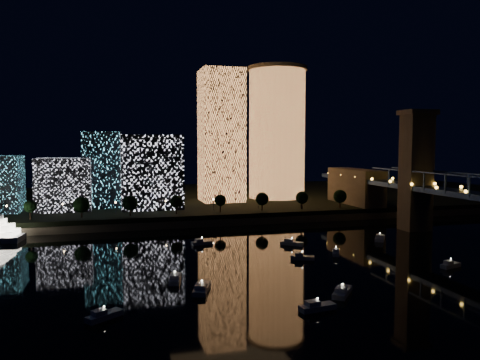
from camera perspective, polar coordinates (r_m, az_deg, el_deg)
The scene contains 9 objects.
ground at distance 135.94m, azimuth 10.31°, elevation -11.02°, with size 520.00×520.00×0.00m, color black.
far_bank at distance 285.79m, azimuth -3.68°, elevation -2.34°, with size 420.00×160.00×5.00m, color black.
seawall at distance 210.85m, azimuth 0.62°, elevation -5.01°, with size 420.00×6.00×3.00m, color #6B5E4C.
tower_cylindrical at distance 271.03m, azimuth 4.52°, elevation 5.77°, with size 34.00×34.00×74.78m.
tower_rectangular at distance 254.54m, azimuth -2.30°, elevation 5.40°, with size 22.28×22.28×70.89m, color #F3944D.
midrise_blocks at distance 235.31m, azimuth -16.78°, elevation 0.58°, with size 91.40×37.40×37.02m.
motorboats at distance 139.34m, azimuth 8.43°, elevation -10.27°, with size 128.35×75.85×2.78m.
esplanade_trees at distance 209.55m, azimuth -7.38°, elevation -2.63°, with size 166.29×6.79×8.89m.
street_lamps at distance 214.98m, azimuth -9.03°, elevation -2.86°, with size 132.70×0.70×5.65m.
Camera 1 is at (-57.03, -118.04, 35.98)m, focal length 35.00 mm.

